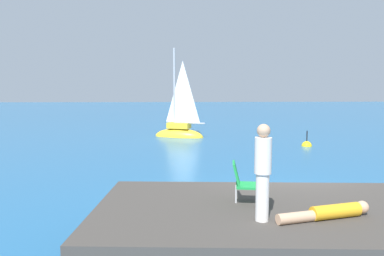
# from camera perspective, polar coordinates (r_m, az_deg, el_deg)

# --- Properties ---
(ground_plane) EXTENTS (160.00, 160.00, 0.00)m
(ground_plane) POSITION_cam_1_polar(r_m,az_deg,el_deg) (10.72, 13.50, -11.11)
(ground_plane) COLOR #236093
(shore_ledge) EXTENTS (7.32, 4.16, 0.94)m
(shore_ledge) POSITION_cam_1_polar(r_m,az_deg,el_deg) (7.41, 14.08, -15.15)
(shore_ledge) COLOR #423D38
(shore_ledge) RESTS_ON ground
(boulder_seaward) EXTENTS (1.71, 1.52, 1.14)m
(boulder_seaward) POSITION_cam_1_polar(r_m,az_deg,el_deg) (9.04, 6.07, -14.25)
(boulder_seaward) COLOR #3A3536
(boulder_seaward) RESTS_ON ground
(boulder_inland) EXTENTS (1.19, 1.45, 0.92)m
(boulder_inland) POSITION_cam_1_polar(r_m,az_deg,el_deg) (9.36, 0.68, -13.50)
(boulder_inland) COLOR #434035
(boulder_inland) RESTS_ON ground
(sailboat_near) EXTENTS (3.51, 2.28, 6.33)m
(sailboat_near) POSITION_cam_1_polar(r_m,az_deg,el_deg) (24.23, -1.98, -0.58)
(sailboat_near) COLOR yellow
(sailboat_near) RESTS_ON ground
(person_sunbather) EXTENTS (1.73, 0.61, 0.25)m
(person_sunbather) POSITION_cam_1_polar(r_m,az_deg,el_deg) (6.81, 20.32, -12.07)
(person_sunbather) COLOR gold
(person_sunbather) RESTS_ON shore_ledge
(person_standing) EXTENTS (0.28, 0.28, 1.62)m
(person_standing) POSITION_cam_1_polar(r_m,az_deg,el_deg) (6.24, 10.84, -6.31)
(person_standing) COLOR white
(person_standing) RESTS_ON shore_ledge
(beach_chair) EXTENTS (0.66, 0.56, 0.80)m
(beach_chair) POSITION_cam_1_polar(r_m,az_deg,el_deg) (7.21, 7.98, -8.03)
(beach_chair) COLOR green
(beach_chair) RESTS_ON shore_ledge
(marker_buoy) EXTENTS (0.56, 0.56, 1.13)m
(marker_buoy) POSITION_cam_1_polar(r_m,az_deg,el_deg) (21.31, 17.22, -2.67)
(marker_buoy) COLOR yellow
(marker_buoy) RESTS_ON ground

